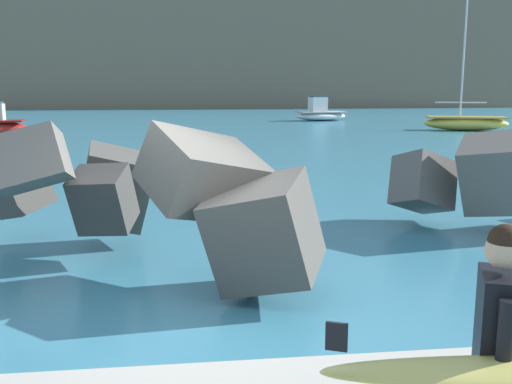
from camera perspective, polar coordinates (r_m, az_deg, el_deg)
The scene contains 6 objects.
ground_plane at distance 7.25m, azimuth -6.00°, elevation -11.81°, with size 400.00×400.00×0.00m, color teal.
breakwater_jetty at distance 8.94m, azimuth 3.51°, elevation -0.38°, with size 31.50×7.25×2.42m.
surfer_with_board at distance 3.47m, azimuth 23.62°, elevation -15.30°, with size 2.07×1.50×1.78m.
boat_near_left at distance 48.11m, azimuth 6.43°, elevation 7.80°, with size 4.49×2.72×2.05m.
boat_mid_centre at distance 39.31m, azimuth 20.16°, elevation 6.54°, with size 5.49×3.18×8.11m.
headland_bluff at distance 94.52m, azimuth -10.85°, elevation 14.36°, with size 104.66×40.47×19.11m.
Camera 1 is at (-0.07, -6.72, 2.73)m, focal length 40.19 mm.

